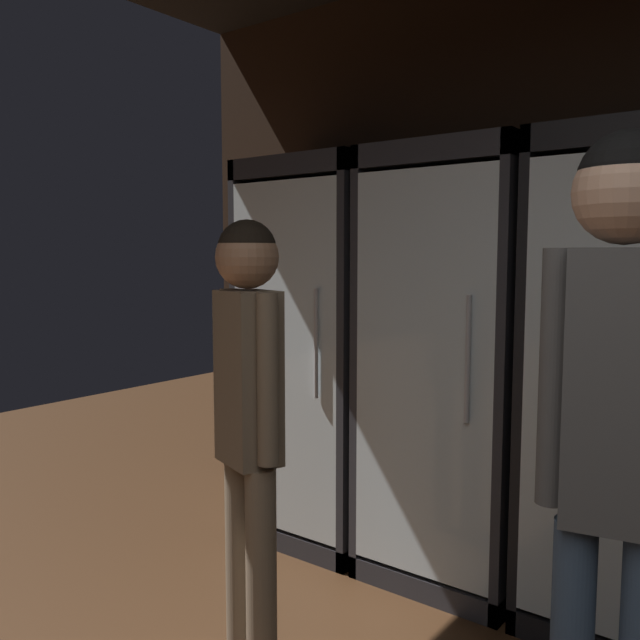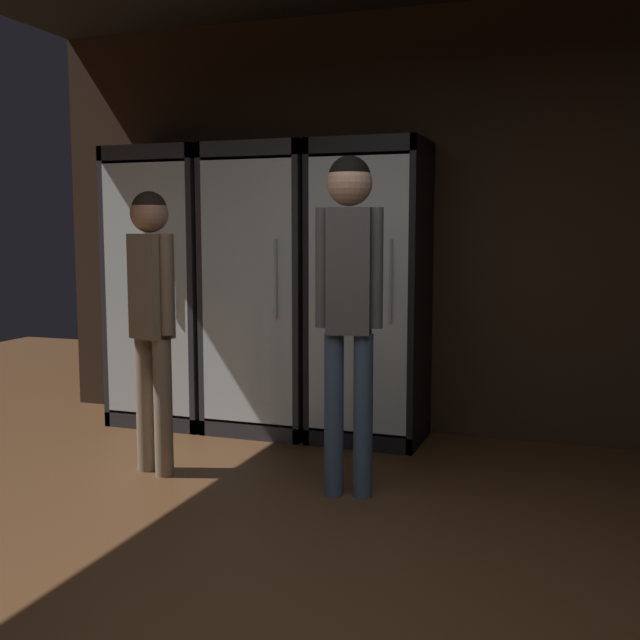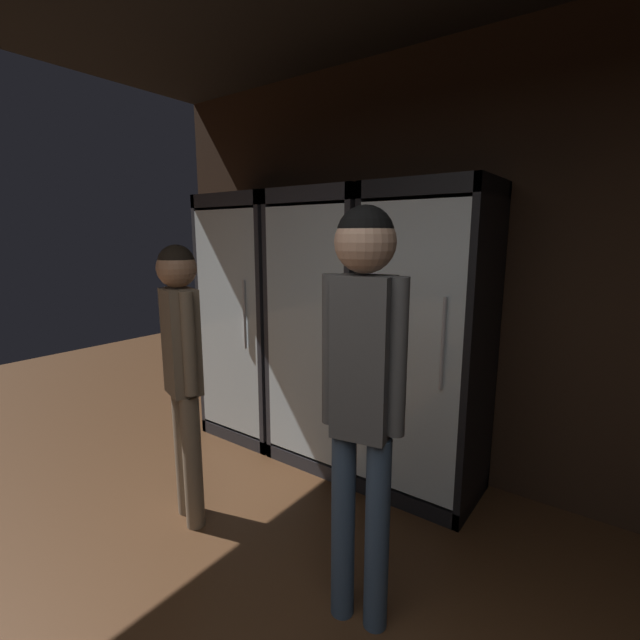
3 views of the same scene
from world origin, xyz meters
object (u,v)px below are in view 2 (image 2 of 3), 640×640
at_px(cooler_far_left, 170,290).
at_px(cooler_left, 266,293).
at_px(cooler_center, 371,295).
at_px(shopper_far, 349,280).
at_px(shopper_near, 151,300).

relative_size(cooler_far_left, cooler_left, 1.00).
relative_size(cooler_center, shopper_far, 1.11).
xyz_separation_m(cooler_left, shopper_far, (0.94, -1.13, 0.18)).
height_order(cooler_far_left, cooler_left, same).
height_order(cooler_center, shopper_far, cooler_center).
bearing_deg(cooler_center, shopper_near, -130.37).
bearing_deg(shopper_far, cooler_far_left, 146.10).
bearing_deg(cooler_left, cooler_center, -0.21).
bearing_deg(shopper_near, cooler_far_left, 115.45).
bearing_deg(cooler_center, cooler_left, 179.79).
relative_size(cooler_far_left, cooler_center, 1.00).
distance_m(cooler_center, shopper_far, 1.16).
relative_size(cooler_left, shopper_far, 1.11).
height_order(cooler_left, cooler_center, same).
bearing_deg(shopper_far, shopper_near, 179.50).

